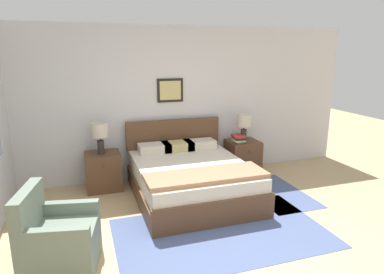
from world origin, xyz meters
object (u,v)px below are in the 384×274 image
(armchair, at_px, (58,240))
(table_lamp_by_door, at_px, (244,122))
(nightstand_near_window, at_px, (103,171))
(nightstand_by_door, at_px, (243,157))
(bed, at_px, (191,178))
(table_lamp_near_window, at_px, (100,132))

(armchair, distance_m, table_lamp_by_door, 3.71)
(nightstand_near_window, distance_m, nightstand_by_door, 2.48)
(table_lamp_by_door, bearing_deg, bed, -149.56)
(bed, xyz_separation_m, nightstand_by_door, (1.24, 0.74, -0.00))
(table_lamp_near_window, bearing_deg, nightstand_by_door, 0.27)
(nightstand_by_door, xyz_separation_m, table_lamp_by_door, (-0.00, -0.01, 0.65))
(nightstand_near_window, relative_size, nightstand_by_door, 1.00)
(armchair, relative_size, table_lamp_near_window, 1.75)
(nightstand_near_window, relative_size, table_lamp_by_door, 1.21)
(nightstand_near_window, relative_size, table_lamp_near_window, 1.21)
(armchair, relative_size, nightstand_by_door, 1.45)
(bed, distance_m, table_lamp_by_door, 1.57)
(nightstand_near_window, bearing_deg, table_lamp_by_door, -0.27)
(nightstand_near_window, bearing_deg, armchair, -106.65)
(nightstand_by_door, relative_size, table_lamp_near_window, 1.21)
(bed, relative_size, table_lamp_near_window, 4.09)
(bed, bearing_deg, nightstand_by_door, 30.79)
(bed, height_order, nightstand_near_window, bed)
(nightstand_near_window, bearing_deg, bed, -30.79)
(bed, relative_size, table_lamp_by_door, 4.09)
(nightstand_near_window, height_order, table_lamp_near_window, table_lamp_near_window)
(armchair, relative_size, table_lamp_by_door, 1.75)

